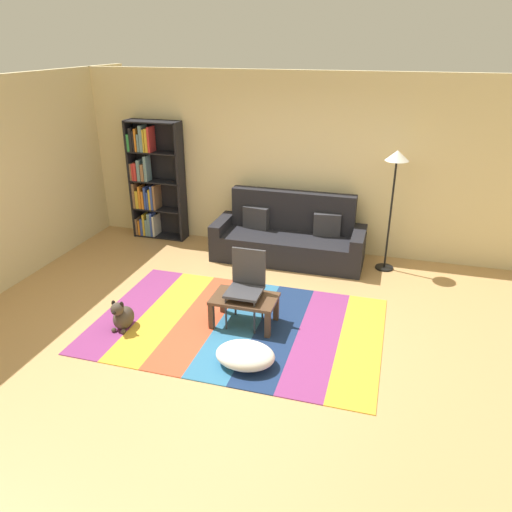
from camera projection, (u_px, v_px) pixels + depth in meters
ground_plane at (245, 324)px, 5.83m from camera, size 14.00×14.00×0.00m
back_wall at (294, 164)px, 7.52m from camera, size 6.80×0.10×2.70m
left_wall at (26, 177)px, 6.80m from camera, size 0.10×5.50×2.70m
rug at (238, 325)px, 5.80m from camera, size 3.33×2.20×0.01m
couch at (289, 238)px, 7.45m from camera, size 2.26×0.80×1.00m
bookshelf at (151, 181)px, 8.05m from camera, size 0.90×0.28×1.94m
coffee_table at (244, 302)px, 5.71m from camera, size 0.75×0.47×0.35m
pouf at (245, 355)px, 5.05m from camera, size 0.62×0.48×0.22m
dog at (122, 316)px, 5.69m from camera, size 0.22×0.35×0.40m
standing_lamp at (395, 172)px, 6.65m from camera, size 0.32×0.32×1.74m
tv_remote at (234, 295)px, 5.70m from camera, size 0.10×0.16×0.02m
folding_chair at (247, 281)px, 5.69m from camera, size 0.40×0.40×0.90m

